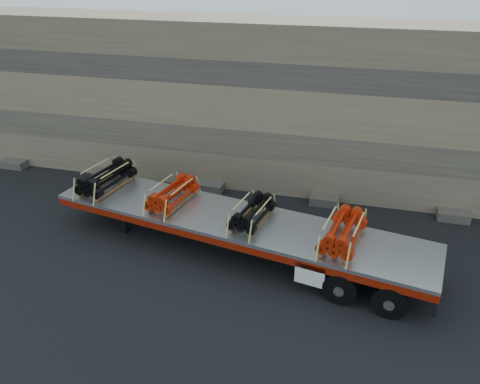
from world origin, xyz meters
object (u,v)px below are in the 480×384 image
object	(u,v)px
bundle_front	(107,178)
bundle_midrear	(252,213)
bundle_midfront	(172,194)
bundle_rear	(343,232)
trailer	(235,234)

from	to	relation	value
bundle_front	bundle_midrear	size ratio (longest dim) A/B	1.19
bundle_front	bundle_midfront	bearing A→B (deg)	-0.00
bundle_rear	bundle_midrear	bearing A→B (deg)	180.00
bundle_front	bundle_midfront	size ratio (longest dim) A/B	1.10
trailer	bundle_front	distance (m)	5.48
trailer	bundle_midfront	xyz separation A→B (m)	(-2.41, 0.44, 1.03)
trailer	bundle_midrear	bearing A→B (deg)	0.00
bundle_rear	trailer	bearing A→B (deg)	-180.00
bundle_front	bundle_midrear	xyz separation A→B (m)	(5.92, -1.07, -0.06)
bundle_front	bundle_midfront	world-z (taller)	bundle_front
trailer	bundle_midfront	size ratio (longest dim) A/B	6.44
trailer	bundle_front	xyz separation A→B (m)	(-5.29, 0.96, 1.07)
bundle_midfront	bundle_midrear	xyz separation A→B (m)	(3.05, -0.55, -0.03)
bundle_midrear	bundle_rear	xyz separation A→B (m)	(2.97, -0.54, 0.05)
trailer	bundle_midfront	distance (m)	2.66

